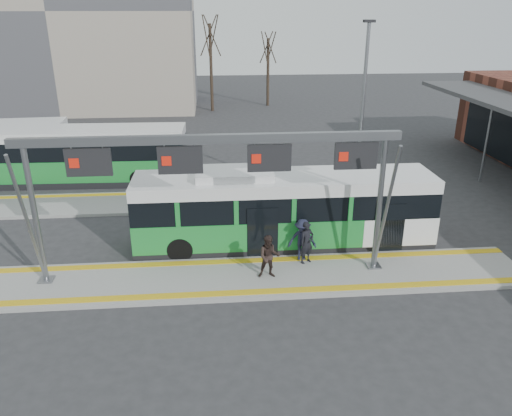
% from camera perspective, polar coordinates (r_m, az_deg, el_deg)
% --- Properties ---
extents(ground, '(120.00, 120.00, 0.00)m').
position_cam_1_polar(ground, '(18.40, -3.20, -8.24)').
color(ground, '#2D2D30').
rests_on(ground, ground).
extents(platform_main, '(22.00, 3.00, 0.15)m').
position_cam_1_polar(platform_main, '(18.36, -3.20, -8.03)').
color(platform_main, gray).
rests_on(platform_main, ground).
extents(platform_second, '(20.00, 3.00, 0.15)m').
position_cam_1_polar(platform_second, '(25.86, -12.73, 0.60)').
color(platform_second, gray).
rests_on(platform_second, ground).
extents(tactile_main, '(22.00, 2.65, 0.02)m').
position_cam_1_polar(tactile_main, '(18.32, -3.21, -7.80)').
color(tactile_main, gold).
rests_on(tactile_main, platform_main).
extents(tactile_second, '(20.00, 0.35, 0.02)m').
position_cam_1_polar(tactile_second, '(26.90, -12.45, 1.65)').
color(tactile_second, gold).
rests_on(tactile_second, platform_second).
extents(gantry, '(13.00, 1.68, 5.20)m').
position_cam_1_polar(gantry, '(16.90, -4.71, 4.88)').
color(gantry, slate).
rests_on(gantry, platform_main).
extents(apartment_block, '(24.50, 12.50, 18.40)m').
position_cam_1_polar(apartment_block, '(53.68, -21.10, 20.52)').
color(apartment_block, '#9F9485').
rests_on(apartment_block, ground).
extents(hero_bus, '(12.09, 2.60, 3.32)m').
position_cam_1_polar(hero_bus, '(20.43, 3.13, -0.30)').
color(hero_bus, black).
rests_on(hero_bus, ground).
extents(bg_bus_green, '(12.44, 2.99, 3.09)m').
position_cam_1_polar(bg_bus_green, '(29.85, -20.06, 5.60)').
color(bg_bus_green, black).
rests_on(bg_bus_green, ground).
extents(passenger_a, '(0.72, 0.64, 1.66)m').
position_cam_1_polar(passenger_a, '(19.00, 5.82, -3.94)').
color(passenger_a, black).
rests_on(passenger_a, platform_main).
extents(passenger_b, '(0.81, 0.64, 1.62)m').
position_cam_1_polar(passenger_b, '(17.92, 1.52, -5.58)').
color(passenger_b, '#2D211E').
rests_on(passenger_b, platform_main).
extents(passenger_c, '(1.15, 0.75, 1.68)m').
position_cam_1_polar(passenger_c, '(19.18, 5.29, -3.64)').
color(passenger_c, '#1D1F34').
rests_on(passenger_c, platform_main).
extents(tree_left, '(1.40, 1.40, 9.02)m').
position_cam_1_polar(tree_left, '(48.54, -5.27, 18.96)').
color(tree_left, '#382B21').
rests_on(tree_left, ground).
extents(tree_mid, '(1.40, 1.40, 7.39)m').
position_cam_1_polar(tree_mid, '(51.24, 1.40, 17.81)').
color(tree_mid, '#382B21').
rests_on(tree_mid, ground).
extents(lamp_east, '(0.50, 0.25, 8.77)m').
position_cam_1_polar(lamp_east, '(23.65, 12.00, 10.21)').
color(lamp_east, slate).
rests_on(lamp_east, ground).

